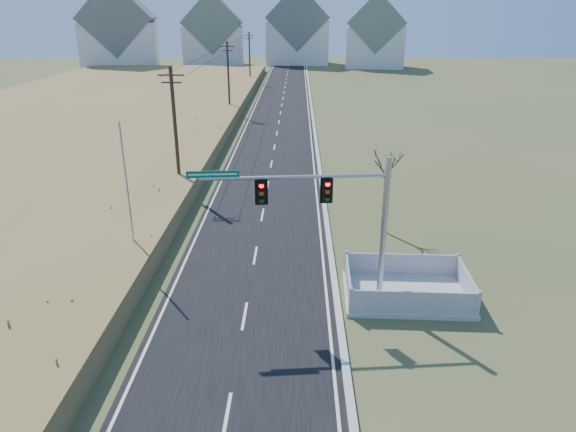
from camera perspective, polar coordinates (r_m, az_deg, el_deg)
The scene contains 16 objects.
ground at distance 24.81m, azimuth -4.39°, elevation -8.60°, with size 260.00×260.00×0.00m, color #465026.
road at distance 72.39m, azimuth -0.74°, elevation 11.95°, with size 8.00×180.00×0.06m, color black.
curb at distance 72.37m, azimuth 2.62°, elevation 11.97°, with size 0.30×180.00×0.18m, color #B2AFA8.
reed_marsh at distance 67.72m, azimuth -22.12°, elevation 10.21°, with size 38.00×110.00×1.30m, color olive.
utility_pole_near at distance 38.14m, azimuth -12.41°, elevation 9.48°, with size 1.80×0.26×9.00m.
utility_pole_mid at distance 67.30m, azimuth -6.63°, elevation 15.05°, with size 1.80×0.26×9.00m.
utility_pole_far at distance 96.98m, azimuth -4.29°, elevation 17.20°, with size 1.80×0.26×9.00m.
condo_nw at distance 127.87m, azimuth -18.26°, elevation 18.72°, with size 17.69×13.38×19.05m.
condo_nnw at distance 130.96m, azimuth -8.27°, elevation 19.25°, with size 14.93×11.17×17.03m.
condo_n at distance 133.35m, azimuth 1.04°, elevation 19.79°, with size 15.27×10.20×18.54m.
condo_ne at distance 126.64m, azimuth 9.68°, elevation 19.04°, with size 14.12×10.51×16.52m.
traffic_signal_mast at distance 22.25m, azimuth 6.10°, elevation -0.11°, with size 8.66×1.10×6.92m.
fence_enclosure at distance 25.02m, azimuth 13.00°, elevation -8.16°, with size 5.93×4.16×1.32m.
open_sign at distance 23.45m, azimuth 13.20°, elevation -10.10°, with size 0.54×0.24×0.69m.
flagpole at distance 27.63m, azimuth -17.16°, elevation 0.71°, with size 0.34×0.34×7.60m.
bare_tree at distance 30.49m, azimuth 10.93°, elevation 5.83°, with size 2.03×2.03×5.37m.
Camera 1 is at (2.29, -21.26, 12.57)m, focal length 32.00 mm.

